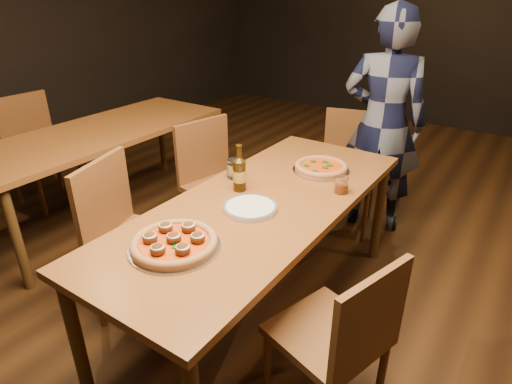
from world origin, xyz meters
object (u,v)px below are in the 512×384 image
Objects in this scene: chair_main_nw at (142,240)px; chair_nbr_left at (43,150)px; water_glass at (235,169)px; amber_glass at (341,185)px; table_main at (261,213)px; chair_main_sw at (222,187)px; plate_stack at (250,208)px; beer_bottle at (239,175)px; pizza_meatball at (174,242)px; chair_main_e at (327,332)px; diner at (383,124)px; chair_end at (346,172)px; table_left at (101,138)px; pizza_margherita at (321,167)px.

chair_main_nw is 1.00× the size of chair_nbr_left.
amber_glass is at bearing 15.27° from water_glass.
table_main is 2.08× the size of chair_main_sw.
plate_stack is 1.04× the size of beer_bottle.
amber_glass is (0.36, 0.90, 0.02)m from pizza_meatball.
chair_main_e is 0.53× the size of diner.
diner reaches higher than water_glass.
table_left is at bearing -166.08° from chair_end.
chair_main_e reaches higher than pizza_margherita.
pizza_meatball is 1.16× the size of pizza_margherita.
chair_main_e reaches higher than amber_glass.
table_main is 1.25m from chair_end.
chair_nbr_left reaches higher than amber_glass.
diner is (0.18, 0.17, 0.37)m from chair_end.
diner reaches higher than pizza_meatball.
chair_end is 3.57× the size of plate_stack.
chair_main_sw reaches higher than pizza_meatball.
chair_main_nw reaches higher than chair_end.
amber_glass is (0.47, 0.28, -0.05)m from beer_bottle.
chair_main_nw is 8.92× the size of water_glass.
plate_stack is at bearing 71.62° from diner.
water_glass is at bearing 57.11° from diner.
diner is (0.15, 1.40, 0.16)m from table_main.
chair_main_nw is at bearing -148.59° from table_main.
chair_end is 0.56× the size of diner.
chair_main_sw is at bearing 171.59° from amber_glass.
pizza_meatball is 0.77m from water_glass.
chair_main_e reaches higher than pizza_meatball.
water_glass is at bearing 151.26° from table_main.
chair_main_nw is 3.86× the size of beer_bottle.
chair_end is at bearing -63.98° from chair_nbr_left.
amber_glass is (0.86, 0.67, 0.31)m from chair_main_nw.
pizza_margherita is at bearing 72.05° from diner.
pizza_meatball is (-0.63, -0.22, 0.33)m from chair_main_e.
chair_main_nw is 1.86m from chair_nbr_left.
amber_glass is at bearing 31.03° from beer_bottle.
beer_bottle reaches higher than plate_stack.
chair_nbr_left reaches higher than table_left.
amber_glass is at bearing -43.13° from pizza_margherita.
pizza_margherita is 1.29× the size of plate_stack.
plate_stack is (0.07, 0.46, -0.01)m from pizza_meatball.
chair_main_nw is 1.13m from chair_main_e.
water_glass reaches higher than plate_stack.
chair_main_nw reaches higher than pizza_meatball.
beer_bottle is (-0.25, -0.49, 0.07)m from pizza_margherita.
diner reaches higher than plate_stack.
table_main is 2.36m from chair_nbr_left.
plate_stack is at bearing -103.34° from chair_end.
chair_nbr_left is (-1.79, 0.51, -0.00)m from chair_main_nw.
pizza_meatball is at bearing -54.41° from chair_main_e.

